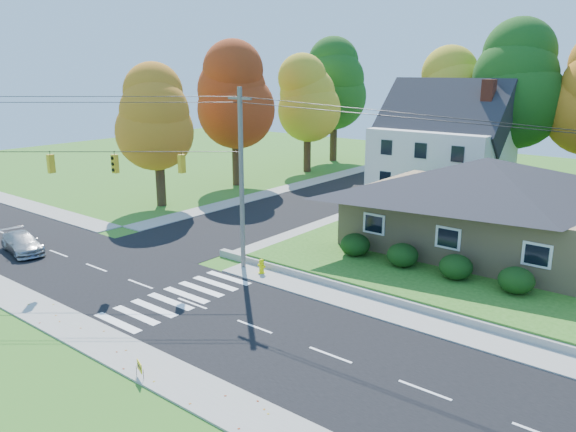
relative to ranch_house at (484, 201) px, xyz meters
name	(u,v)px	position (x,y,z in m)	size (l,w,h in m)	color
ground	(192,304)	(-8.00, -16.00, -3.27)	(120.00, 120.00, 0.00)	#3D7923
road_main	(192,304)	(-8.00, -16.00, -3.26)	(90.00, 8.00, 0.02)	black
road_cross	(347,191)	(-16.00, 10.00, -3.25)	(8.00, 44.00, 0.02)	black
sidewalk_north	(261,274)	(-8.00, -11.00, -3.23)	(90.00, 2.00, 0.08)	#9C9A90
sidewalk_south	(101,342)	(-8.00, -21.00, -3.23)	(90.00, 2.00, 0.08)	#9C9A90
ranch_house	(484,201)	(0.00, 0.00, 0.00)	(14.60, 10.60, 5.40)	tan
colonial_house	(442,147)	(-7.96, 12.00, 1.32)	(10.40, 8.40, 9.60)	silver
hedge_row	(428,261)	(-0.50, -6.20, -2.13)	(10.70, 1.70, 1.27)	#163A10
traffic_infrastructure	(207,194)	(-8.15, -14.65, 1.88)	(38.10, 10.66, 10.00)	#666059
tree_lot_0	(451,98)	(-10.00, 18.00, 5.04)	(6.72, 6.72, 12.51)	#3F2A19
tree_lot_1	(516,84)	(-4.00, 17.00, 6.35)	(7.84, 7.84, 14.60)	#3F2A19
tree_west_0	(157,117)	(-25.00, -4.00, 3.89)	(6.16, 6.16, 11.47)	#3F2A19
tree_west_1	(235,96)	(-26.00, 6.00, 5.20)	(7.28, 7.28, 13.56)	#3F2A19
tree_west_2	(308,99)	(-25.00, 16.00, 4.54)	(6.72, 6.72, 12.51)	#3F2A19
tree_west_3	(335,84)	(-27.00, 24.00, 5.85)	(7.84, 7.84, 14.60)	#3F2A19
silver_sedan	(22,243)	(-21.92, -17.21, -2.64)	(1.69, 4.15, 1.20)	#A9A9A9
white_car	(393,171)	(-15.72, 18.17, -2.50)	(1.57, 4.51, 1.49)	white
fire_hydrant	(262,267)	(-8.03, -10.92, -2.84)	(0.49, 0.39, 0.88)	#E0E200
yard_sign	(139,367)	(-4.41, -21.73, -2.77)	(0.53, 0.23, 0.69)	black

